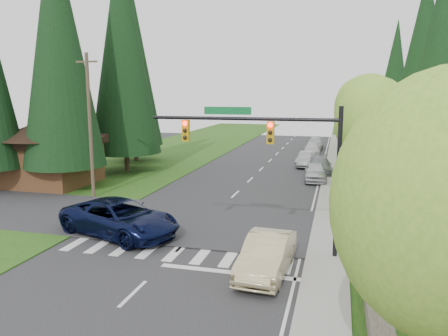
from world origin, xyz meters
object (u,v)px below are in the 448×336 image
at_px(parked_car_c, 307,159).
at_px(parked_car_e, 315,143).
at_px(suv_navy, 120,218).
at_px(parked_car_d, 312,149).
at_px(parked_car_a, 316,172).
at_px(parked_car_b, 320,166).
at_px(sedan_champagne, 267,254).

height_order(parked_car_c, parked_car_e, parked_car_c).
xyz_separation_m(suv_navy, parked_car_c, (7.90, 24.00, -0.18)).
distance_m(suv_navy, parked_car_d, 33.31).
relative_size(parked_car_a, parked_car_b, 0.88).
bearing_deg(parked_car_c, sedan_champagne, -82.76).
bearing_deg(parked_car_d, parked_car_c, -90.50).
distance_m(parked_car_a, parked_car_d, 15.50).
height_order(sedan_champagne, parked_car_b, sedan_champagne).
distance_m(suv_navy, parked_car_c, 25.27).
height_order(parked_car_b, parked_car_c, parked_car_c).
bearing_deg(suv_navy, parked_car_b, -5.22).
distance_m(sedan_champagne, parked_car_c, 26.87).
bearing_deg(parked_car_c, parked_car_e, 96.60).
relative_size(suv_navy, parked_car_a, 1.51).
relative_size(parked_car_b, parked_car_c, 1.12).
relative_size(parked_car_b, parked_car_e, 1.02).
bearing_deg(parked_car_c, parked_car_a, -73.81).
distance_m(parked_car_c, parked_car_e, 14.29).
bearing_deg(suv_navy, parked_car_d, 5.40).
xyz_separation_m(suv_navy, parked_car_d, (7.90, 32.36, -0.16)).
relative_size(parked_car_a, parked_car_c, 0.98).
distance_m(parked_car_b, parked_car_c, 3.71).
height_order(suv_navy, parked_car_c, suv_navy).
height_order(suv_navy, parked_car_a, suv_navy).
relative_size(suv_navy, parked_car_b, 1.32).
bearing_deg(parked_car_d, parked_car_a, -86.07).
bearing_deg(parked_car_c, parked_car_b, -61.25).
xyz_separation_m(parked_car_a, parked_car_d, (-1.20, 15.45, 0.02)).
distance_m(parked_car_d, parked_car_e, 5.92).
relative_size(parked_car_a, parked_car_d, 0.98).
bearing_deg(parked_car_b, sedan_champagne, -97.87).
bearing_deg(parked_car_a, parked_car_d, 90.37).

